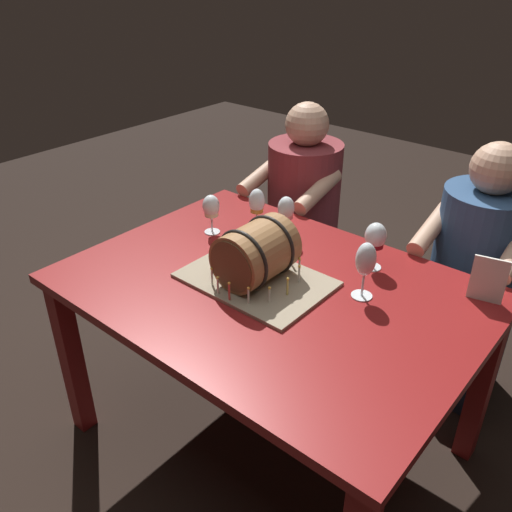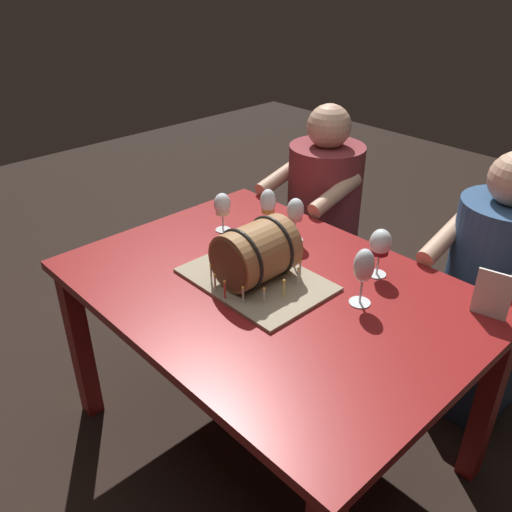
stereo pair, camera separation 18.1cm
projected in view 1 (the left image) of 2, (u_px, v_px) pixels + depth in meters
ground_plane at (269, 437)px, 2.22m from camera, size 8.00×8.00×0.00m
dining_table at (271, 308)px, 1.90m from camera, size 1.40×1.02×0.75m
barrel_cake at (256, 257)px, 1.82m from camera, size 0.50×0.35×0.22m
wine_glass_red at (375, 238)px, 1.88m from camera, size 0.08×0.08×0.18m
wine_glass_amber at (257, 203)px, 2.14m from camera, size 0.07×0.07×0.18m
wine_glass_white at (211, 208)px, 2.13m from camera, size 0.07×0.07×0.16m
wine_glass_empty at (366, 261)px, 1.72m from camera, size 0.07×0.07×0.20m
wine_glass_rose at (286, 210)px, 2.08m from camera, size 0.07×0.07×0.18m
menu_card at (488, 280)px, 1.72m from camera, size 0.11×0.03×0.16m
person_seated_left at (302, 225)px, 2.71m from camera, size 0.40×0.48×1.16m
person_seated_right at (469, 286)px, 2.23m from camera, size 0.39×0.48×1.15m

